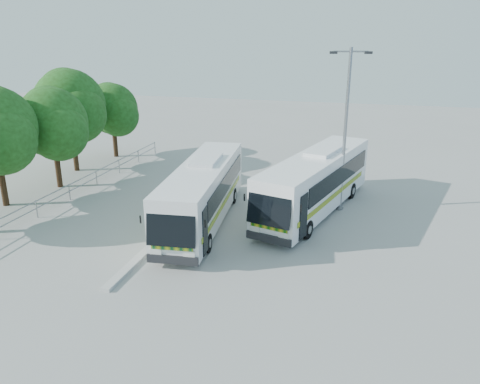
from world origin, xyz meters
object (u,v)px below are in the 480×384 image
(coach_adjacent, at_px, (316,181))
(lamppost, at_px, (346,124))
(tree_far_d, at_px, (71,105))
(tree_far_e, at_px, (113,109))
(tree_far_c, at_px, (53,123))
(coach_main, at_px, (203,192))

(coach_adjacent, distance_m, lamppost, 3.52)
(coach_adjacent, height_order, lamppost, lamppost)
(tree_far_d, relative_size, coach_adjacent, 0.62)
(coach_adjacent, xyz_separation_m, lamppost, (1.37, 0.68, 3.17))
(tree_far_e, bearing_deg, coach_adjacent, -25.65)
(tree_far_c, height_order, tree_far_d, tree_far_d)
(coach_main, height_order, lamppost, lamppost)
(tree_far_c, bearing_deg, coach_adjacent, -0.18)
(tree_far_d, relative_size, tree_far_e, 1.24)
(tree_far_d, distance_m, coach_main, 14.47)
(tree_far_d, xyz_separation_m, coach_main, (12.31, -6.93, -3.10))
(tree_far_c, height_order, coach_main, tree_far_c)
(coach_main, relative_size, coach_adjacent, 0.96)
(tree_far_e, bearing_deg, tree_far_c, -86.46)
(tree_far_e, distance_m, lamppost, 20.07)
(tree_far_d, xyz_separation_m, coach_adjacent, (17.87, -3.75, -3.04))
(tree_far_c, relative_size, tree_far_e, 1.10)
(tree_far_d, height_order, lamppost, lamppost)
(tree_far_c, distance_m, tree_far_d, 3.93)
(coach_main, relative_size, lamppost, 1.28)
(tree_far_e, bearing_deg, tree_far_d, -98.63)
(tree_far_c, relative_size, coach_main, 0.57)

